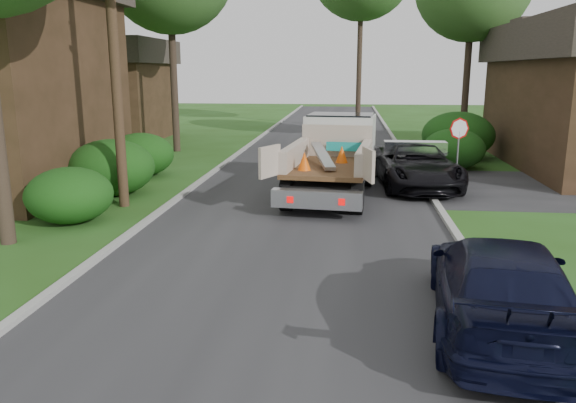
# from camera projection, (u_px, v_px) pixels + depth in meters

# --- Properties ---
(ground) EXTENTS (120.00, 120.00, 0.00)m
(ground) POSITION_uv_depth(u_px,v_px,m) (282.00, 267.00, 11.93)
(ground) COLOR #254B15
(ground) RESTS_ON ground
(road) EXTENTS (8.00, 90.00, 0.02)m
(road) POSITION_uv_depth(u_px,v_px,m) (312.00, 179.00, 21.61)
(road) COLOR #28282B
(road) RESTS_ON ground
(curb_left) EXTENTS (0.20, 90.00, 0.12)m
(curb_left) POSITION_uv_depth(u_px,v_px,m) (208.00, 176.00, 22.02)
(curb_left) COLOR #9E9E99
(curb_left) RESTS_ON ground
(curb_right) EXTENTS (0.20, 90.00, 0.12)m
(curb_right) POSITION_uv_depth(u_px,v_px,m) (421.00, 180.00, 21.17)
(curb_right) COLOR #9E9E99
(curb_right) RESTS_ON ground
(stop_sign) EXTENTS (0.71, 0.32, 2.48)m
(stop_sign) POSITION_uv_depth(u_px,v_px,m) (459.00, 138.00, 19.70)
(stop_sign) COLOR slate
(stop_sign) RESTS_ON ground
(utility_pole) EXTENTS (2.42, 1.25, 10.00)m
(utility_pole) POSITION_uv_depth(u_px,v_px,m) (113.00, 32.00, 16.14)
(utility_pole) COLOR #382619
(utility_pole) RESTS_ON ground
(house_left_far) EXTENTS (7.56, 7.56, 6.00)m
(house_left_far) POSITION_uv_depth(u_px,v_px,m) (103.00, 88.00, 33.93)
(house_left_far) COLOR #332415
(house_left_far) RESTS_ON ground
(hedge_left_a) EXTENTS (2.34, 2.34, 1.53)m
(hedge_left_a) POSITION_uv_depth(u_px,v_px,m) (70.00, 195.00, 15.30)
(hedge_left_a) COLOR #183B0D
(hedge_left_a) RESTS_ON ground
(hedge_left_b) EXTENTS (2.86, 2.86, 1.87)m
(hedge_left_b) POSITION_uv_depth(u_px,v_px,m) (111.00, 167.00, 18.68)
(hedge_left_b) COLOR #183B0D
(hedge_left_b) RESTS_ON ground
(hedge_left_c) EXTENTS (2.60, 2.60, 1.70)m
(hedge_left_c) POSITION_uv_depth(u_px,v_px,m) (141.00, 155.00, 22.12)
(hedge_left_c) COLOR #183B0D
(hedge_left_c) RESTS_ON ground
(hedge_right_a) EXTENTS (2.60, 2.60, 1.70)m
(hedge_right_a) POSITION_uv_depth(u_px,v_px,m) (454.00, 149.00, 23.72)
(hedge_right_a) COLOR #183B0D
(hedge_right_a) RESTS_ON ground
(hedge_right_b) EXTENTS (3.38, 3.38, 2.21)m
(hedge_right_b) POSITION_uv_depth(u_px,v_px,m) (458.00, 135.00, 26.50)
(hedge_right_b) COLOR #183B0D
(hedge_right_b) RESTS_ON ground
(flatbed_truck) EXTENTS (3.46, 6.99, 2.56)m
(flatbed_truck) POSITION_uv_depth(u_px,v_px,m) (336.00, 151.00, 19.34)
(flatbed_truck) COLOR black
(flatbed_truck) RESTS_ON ground
(black_pickup) EXTENTS (3.12, 5.84, 1.56)m
(black_pickup) POSITION_uv_depth(u_px,v_px,m) (415.00, 165.00, 20.03)
(black_pickup) COLOR black
(black_pickup) RESTS_ON ground
(navy_suv) EXTENTS (2.72, 5.39, 1.50)m
(navy_suv) POSITION_uv_depth(u_px,v_px,m) (500.00, 285.00, 8.94)
(navy_suv) COLOR black
(navy_suv) RESTS_ON ground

